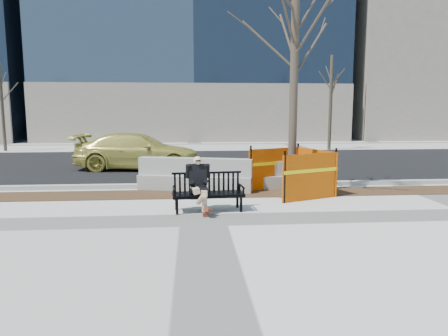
{
  "coord_description": "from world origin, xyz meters",
  "views": [
    {
      "loc": [
        -0.22,
        -8.14,
        2.24
      ],
      "look_at": [
        0.54,
        1.34,
        0.87
      ],
      "focal_mm": 32.84,
      "sensor_mm": 36.0,
      "label": 1
    }
  ],
  "objects_px": {
    "tree_fence": "(291,194)",
    "sedan": "(139,169)",
    "seated_man": "(198,211)",
    "bench": "(208,211)",
    "jersey_barrier_left": "(195,190)",
    "jersey_barrier_right": "(237,189)"
  },
  "relations": [
    {
      "from": "jersey_barrier_left",
      "to": "jersey_barrier_right",
      "type": "xyz_separation_m",
      "value": [
        1.18,
        0.07,
        0.0
      ]
    },
    {
      "from": "bench",
      "to": "tree_fence",
      "type": "bearing_deg",
      "value": 31.22
    },
    {
      "from": "sedan",
      "to": "jersey_barrier_right",
      "type": "xyz_separation_m",
      "value": [
        3.26,
        -4.14,
        0.0
      ]
    },
    {
      "from": "bench",
      "to": "tree_fence",
      "type": "distance_m",
      "value": 2.82
    },
    {
      "from": "bench",
      "to": "sedan",
      "type": "xyz_separation_m",
      "value": [
        -2.35,
        6.62,
        0.0
      ]
    },
    {
      "from": "bench",
      "to": "jersey_barrier_right",
      "type": "xyz_separation_m",
      "value": [
        0.91,
        2.47,
        0.0
      ]
    },
    {
      "from": "bench",
      "to": "seated_man",
      "type": "height_order",
      "value": "seated_man"
    },
    {
      "from": "seated_man",
      "to": "sedan",
      "type": "height_order",
      "value": "sedan"
    },
    {
      "from": "jersey_barrier_left",
      "to": "seated_man",
      "type": "bearing_deg",
      "value": -74.38
    },
    {
      "from": "seated_man",
      "to": "bench",
      "type": "bearing_deg",
      "value": -11.45
    },
    {
      "from": "sedan",
      "to": "jersey_barrier_left",
      "type": "distance_m",
      "value": 4.7
    },
    {
      "from": "bench",
      "to": "jersey_barrier_left",
      "type": "xyz_separation_m",
      "value": [
        -0.26,
        2.41,
        0.0
      ]
    },
    {
      "from": "tree_fence",
      "to": "sedan",
      "type": "relative_size",
      "value": 1.36
    },
    {
      "from": "bench",
      "to": "tree_fence",
      "type": "xyz_separation_m",
      "value": [
        2.28,
        1.65,
        0.0
      ]
    },
    {
      "from": "seated_man",
      "to": "tree_fence",
      "type": "distance_m",
      "value": 2.98
    },
    {
      "from": "seated_man",
      "to": "jersey_barrier_left",
      "type": "xyz_separation_m",
      "value": [
        -0.04,
        2.38,
        0.0
      ]
    },
    {
      "from": "sedan",
      "to": "bench",
      "type": "bearing_deg",
      "value": -154.63
    },
    {
      "from": "jersey_barrier_right",
      "to": "sedan",
      "type": "bearing_deg",
      "value": 126.1
    },
    {
      "from": "sedan",
      "to": "jersey_barrier_left",
      "type": "height_order",
      "value": "sedan"
    },
    {
      "from": "tree_fence",
      "to": "sedan",
      "type": "xyz_separation_m",
      "value": [
        -4.63,
        4.96,
        0.0
      ]
    },
    {
      "from": "sedan",
      "to": "seated_man",
      "type": "bearing_deg",
      "value": -156.25
    },
    {
      "from": "seated_man",
      "to": "jersey_barrier_right",
      "type": "distance_m",
      "value": 2.7
    }
  ]
}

